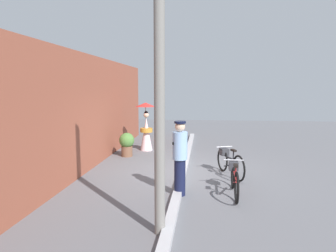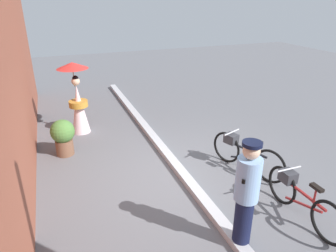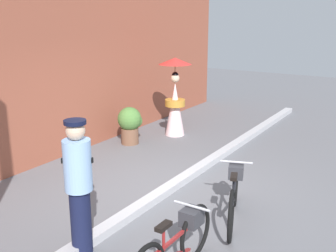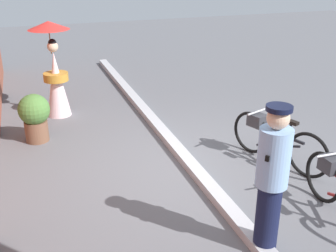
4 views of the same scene
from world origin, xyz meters
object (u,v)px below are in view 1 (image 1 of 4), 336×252
(utility_pole, at_px, (159,93))
(bicycle_far_side, at_px, (229,161))
(person_officer, at_px, (180,156))
(person_with_parasol, at_px, (146,127))
(bicycle_near_officer, at_px, (234,178))
(potted_plant_by_door, at_px, (127,143))

(utility_pole, bearing_deg, bicycle_far_side, -20.96)
(person_officer, bearing_deg, person_with_parasol, 18.73)
(bicycle_near_officer, relative_size, utility_pole, 0.36)
(bicycle_far_side, bearing_deg, utility_pole, 159.04)
(bicycle_far_side, relative_size, potted_plant_by_door, 1.97)
(utility_pole, bearing_deg, person_with_parasol, 12.30)
(person_officer, bearing_deg, bicycle_near_officer, -80.67)
(bicycle_far_side, height_order, person_with_parasol, person_with_parasol)
(bicycle_far_side, bearing_deg, potted_plant_by_door, 58.86)
(person_officer, distance_m, potted_plant_by_door, 4.54)
(bicycle_far_side, xyz_separation_m, utility_pole, (-3.80, 1.45, 1.99))
(person_officer, distance_m, utility_pole, 2.46)
(person_with_parasol, xyz_separation_m, potted_plant_by_door, (-1.17, 0.49, -0.47))
(bicycle_near_officer, bearing_deg, person_with_parasol, 31.43)
(potted_plant_by_door, bearing_deg, person_with_parasol, -22.59)
(bicycle_near_officer, distance_m, person_with_parasol, 5.77)
(bicycle_near_officer, height_order, person_with_parasol, person_with_parasol)
(bicycle_far_side, bearing_deg, bicycle_near_officer, 179.94)
(bicycle_far_side, relative_size, person_with_parasol, 0.90)
(bicycle_far_side, distance_m, potted_plant_by_door, 4.07)
(person_officer, bearing_deg, potted_plant_by_door, 29.43)
(person_with_parasol, xyz_separation_m, utility_pole, (-7.07, -1.54, 1.45))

